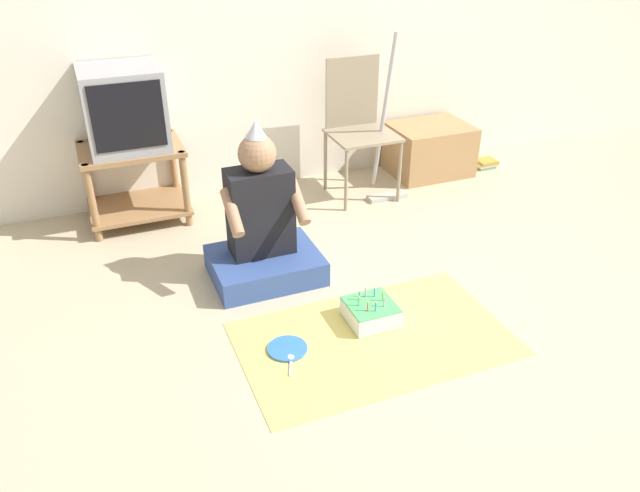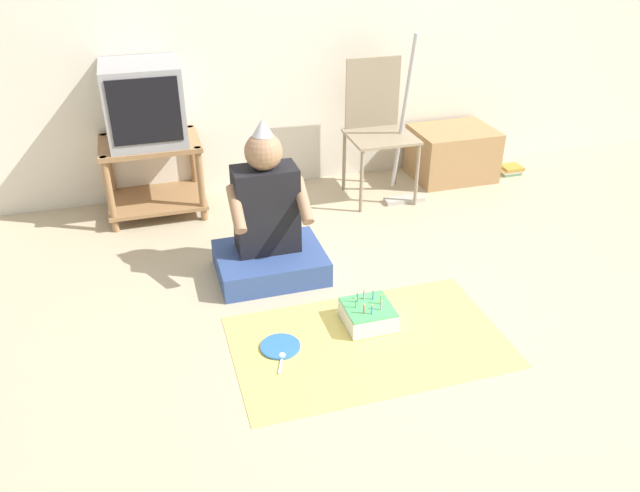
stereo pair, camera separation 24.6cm
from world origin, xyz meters
The scene contains 12 objects.
ground_plane centered at (0.00, 0.00, 0.00)m, with size 16.00×16.00×0.00m, color tan.
tv_stand centered at (-1.37, 1.90, 0.30)m, with size 0.62×0.48×0.50m.
tv centered at (-1.37, 1.90, 0.75)m, with size 0.47×0.47×0.49m.
folding_chair centered at (0.13, 1.78, 0.53)m, with size 0.44×0.42×0.93m.
cardboard_box_stack centered at (0.79, 1.88, 0.19)m, with size 0.58×0.46×0.37m.
dust_mop centered at (0.28, 1.62, 0.32)m, with size 0.28×0.28×1.14m.
book_pile centered at (1.25, 1.79, 0.03)m, with size 0.16×0.13×0.06m.
person_seated centered at (-0.82, 0.93, 0.28)m, with size 0.59×0.47×0.89m.
party_cloth centered at (-0.51, 0.17, 0.00)m, with size 1.30×0.78×0.01m.
birthday_cake centered at (-0.46, 0.31, 0.06)m, with size 0.24×0.24×0.16m.
paper_plate centered at (-0.93, 0.25, 0.01)m, with size 0.19×0.19×0.01m.
plastic_spoon_near centered at (-0.94, 0.16, 0.01)m, with size 0.07×0.14×0.01m.
Camera 1 is at (-1.65, -1.95, 1.88)m, focal length 35.00 mm.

